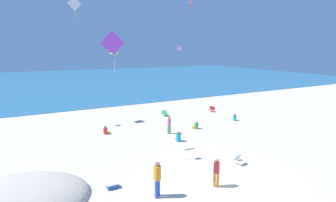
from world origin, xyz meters
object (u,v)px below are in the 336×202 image
Objects in this scene: beach_chair_far_left at (239,160)px; beach_chair_far_right at (212,109)px; person_0 at (178,138)px; kite_white at (74,4)px; kite_purple at (113,43)px; kite_pink at (179,49)px; person_5 at (196,126)px; cooler_box at (112,186)px; person_4 at (106,131)px; kite_yellow at (114,53)px; person_2 at (216,170)px; person_1 at (169,124)px; kite_red at (191,2)px; beach_chair_near_camera at (165,113)px; person_3 at (235,118)px; person_6 at (157,177)px.

beach_chair_far_right is (6.53, 11.36, 0.06)m from beach_chair_far_left.
kite_white is at bearing 96.07° from person_0.
kite_pink is at bearing 54.57° from kite_purple.
person_5 is at bearing 6.01° from beach_chair_far_right.
kite_pink reaches higher than person_0.
beach_chair_far_left is 7.56m from cooler_box.
person_4 is 8.39m from kite_yellow.
person_0 is at bearing 15.04° from kite_yellow.
person_2 is 1.14× the size of kite_yellow.
beach_chair_far_left is 0.50× the size of person_1.
person_0 is 0.63× the size of kite_pink.
kite_purple is 29.79m from kite_pink.
person_0 reaches higher than beach_chair_far_left.
kite_red is at bearing 3.21° from person_4.
beach_chair_near_camera is at bearing -12.03° from person_1.
person_6 is (-12.12, -8.39, 0.77)m from person_3.
beach_chair_near_camera is 1.09× the size of person_0.
person_2 is 2.15× the size of person_5.
beach_chair_far_right is 0.46× the size of person_6.
kite_white is at bearing 173.40° from beach_chair_near_camera.
beach_chair_near_camera is at bearing -10.83° from person_4.
person_6 is (1.65, -1.70, 0.88)m from cooler_box.
person_1 reaches higher than beach_chair_far_right.
beach_chair_near_camera is 12.86m from kite_yellow.
kite_white is (-2.19, -2.99, 9.14)m from person_4.
person_2 is at bearing -108.87° from person_4.
person_5 is 10.87m from person_6.
kite_white reaches higher than beach_chair_near_camera.
person_3 is 4.76m from person_5.
beach_chair_far_left is at bearing -29.89° from kite_yellow.
kite_red reaches higher than beach_chair_near_camera.
kite_purple is at bearing 147.50° from person_1.
person_5 is at bearing 22.97° from kite_yellow.
kite_white is (-2.08, 7.13, 8.38)m from person_6.
person_1 is 2.03× the size of person_5.
person_3 is 0.45× the size of kite_purple.
kite_yellow is at bearing 121.33° from person_0.
beach_chair_far_left is 0.59× the size of kite_pink.
person_5 reaches higher than cooler_box.
person_6 reaches higher than beach_chair_far_right.
person_0 is 23.17m from kite_red.
beach_chair_far_right is 0.66× the size of kite_white.
beach_chair_near_camera reaches higher than beach_chair_far_right.
kite_red is at bearing 30.92° from person_3.
person_1 is (-1.16, 6.86, 0.58)m from beach_chair_far_left.
beach_chair_far_right is at bearing 37.09° from cooler_box.
cooler_box is 0.80× the size of person_5.
kite_white is (-5.06, 7.65, 8.53)m from person_2.
kite_purple is at bearing -83.62° from kite_white.
person_6 is at bearing -125.40° from kite_red.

